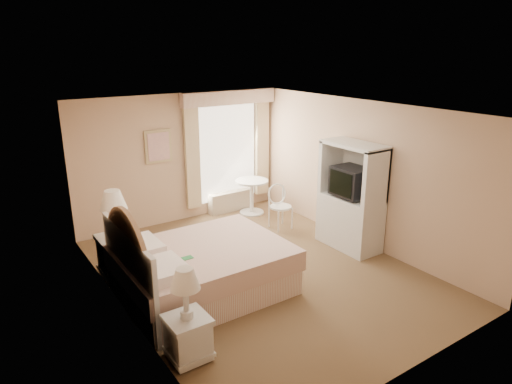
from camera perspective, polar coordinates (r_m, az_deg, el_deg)
room at (r=6.69m, az=0.63°, el=-0.39°), size 4.21×5.51×2.51m
window at (r=9.37m, az=-3.37°, el=5.47°), size 2.05×0.22×2.51m
framed_art at (r=8.73m, az=-12.11°, el=5.59°), size 0.52×0.04×0.62m
bed at (r=6.48m, az=-7.42°, el=-9.57°), size 2.26×1.78×1.57m
nightstand_near at (r=5.25m, az=-8.57°, el=-16.27°), size 0.45×0.45×1.10m
nightstand_far at (r=7.17m, az=-16.95°, el=-6.32°), size 0.55×0.55×1.33m
round_table at (r=9.41m, az=-0.54°, el=0.10°), size 0.67×0.67×0.71m
cafe_chair at (r=8.68m, az=2.90°, el=-1.35°), size 0.42×0.42×0.85m
armoire at (r=7.92m, az=11.76°, el=-1.58°), size 0.55×1.10×1.83m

